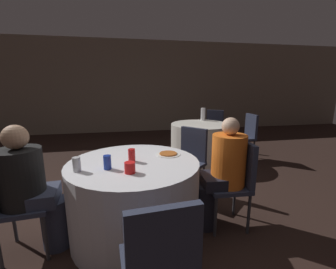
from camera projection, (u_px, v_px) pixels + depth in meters
ground_plane at (119, 231)px, 2.28m from camera, size 16.00×16.00×0.00m
wall_back at (120, 87)px, 6.90m from camera, size 16.00×0.06×2.80m
table_near at (135, 198)px, 2.20m from camera, size 1.24×1.24×0.75m
table_far at (200, 143)px, 4.27m from camera, size 1.10×1.10×0.75m
chair_near_east at (236, 176)px, 2.30m from camera, size 0.43×0.42×0.90m
chair_near_northeast at (190, 155)px, 2.97m from camera, size 0.56×0.56×0.90m
chair_near_south at (160, 260)px, 1.20m from camera, size 0.43×0.44×0.90m
chair_near_west at (11, 196)px, 1.88m from camera, size 0.44×0.43×0.90m
chair_far_east at (247, 133)px, 4.41m from camera, size 0.41×0.40×0.90m
chair_far_northeast at (214, 126)px, 5.07m from camera, size 0.56×0.56×0.90m
person_orange_shirt at (221, 173)px, 2.27m from camera, size 0.51×0.35×1.15m
person_black_shirt at (32, 189)px, 1.92m from camera, size 0.52×0.37×1.15m
pizza_plate_near at (168, 154)px, 2.34m from camera, size 0.25×0.25×0.02m
soda_can_red at (132, 155)px, 2.11m from camera, size 0.07×0.07×0.12m
soda_can_blue at (107, 162)px, 1.92m from camera, size 0.07×0.07×0.12m
soda_can_silver at (77, 164)px, 1.87m from camera, size 0.07×0.07×0.12m
cup_near at (130, 168)px, 1.84m from camera, size 0.09×0.09×0.09m
bottle_far at (203, 114)px, 4.59m from camera, size 0.09×0.09×0.25m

